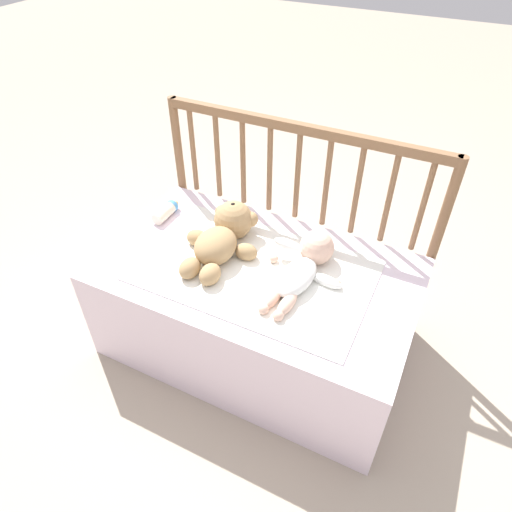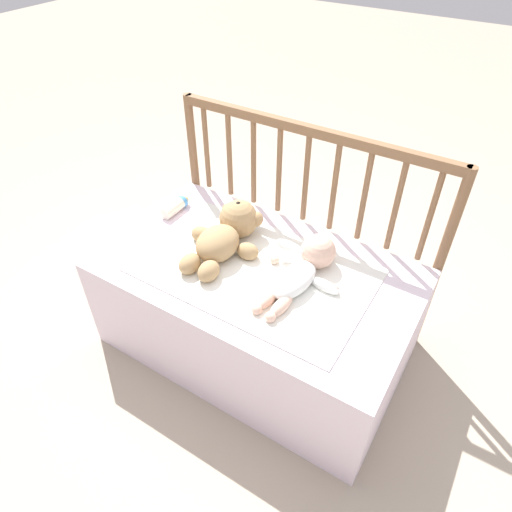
{
  "view_description": "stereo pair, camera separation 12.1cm",
  "coord_description": "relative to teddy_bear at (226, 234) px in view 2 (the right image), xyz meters",
  "views": [
    {
      "loc": [
        0.54,
        -1.1,
        1.53
      ],
      "look_at": [
        0.0,
        -0.01,
        0.49
      ],
      "focal_mm": 32.0,
      "sensor_mm": 36.0,
      "label": 1
    },
    {
      "loc": [
        0.65,
        -1.04,
        1.53
      ],
      "look_at": [
        0.0,
        -0.01,
        0.49
      ],
      "focal_mm": 32.0,
      "sensor_mm": 36.0,
      "label": 2
    }
  ],
  "objects": [
    {
      "name": "ground_plane",
      "position": [
        0.16,
        -0.04,
        -0.49
      ],
      "size": [
        12.0,
        12.0,
        0.0
      ],
      "primitive_type": "plane",
      "color": "tan"
    },
    {
      "name": "crib_mattress",
      "position": [
        0.16,
        -0.04,
        -0.28
      ],
      "size": [
        1.15,
        0.67,
        0.43
      ],
      "color": "silver",
      "rests_on": "ground_plane"
    },
    {
      "name": "crib_rail",
      "position": [
        0.16,
        0.32,
        0.09
      ],
      "size": [
        1.15,
        0.04,
        0.83
      ],
      "color": "brown",
      "rests_on": "ground_plane"
    },
    {
      "name": "blanket",
      "position": [
        0.16,
        -0.06,
        -0.06
      ],
      "size": [
        0.83,
        0.51,
        0.01
      ],
      "color": "white",
      "rests_on": "crib_mattress"
    },
    {
      "name": "teddy_bear",
      "position": [
        0.0,
        0.0,
        0.0
      ],
      "size": [
        0.29,
        0.39,
        0.15
      ],
      "color": "tan",
      "rests_on": "crib_mattress"
    },
    {
      "name": "baby",
      "position": [
        0.33,
        -0.0,
        -0.02
      ],
      "size": [
        0.29,
        0.41,
        0.13
      ],
      "color": "white",
      "rests_on": "crib_mattress"
    },
    {
      "name": "baby_bottle",
      "position": [
        -0.32,
        0.08,
        -0.04
      ],
      "size": [
        0.05,
        0.15,
        0.05
      ],
      "color": "#F4E5CC",
      "rests_on": "crib_mattress"
    }
  ]
}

